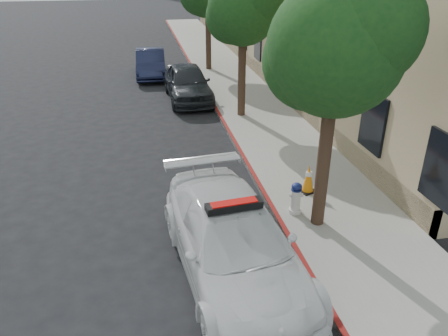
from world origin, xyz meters
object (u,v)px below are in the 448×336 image
traffic_cone (308,179)px  parked_car_mid (188,83)px  police_car (234,242)px  parked_car_far (151,63)px  fire_hydrant (296,198)px

traffic_cone → parked_car_mid: bearing=102.7°
police_car → parked_car_far: size_ratio=1.31×
traffic_cone → police_car: bearing=-134.0°
parked_car_mid → traffic_cone: 9.65m
fire_hydrant → parked_car_far: bearing=116.5°
fire_hydrant → traffic_cone: 1.18m
police_car → traffic_cone: (2.65, 2.75, -0.25)m
parked_car_far → police_car: bearing=-84.7°
parked_car_mid → fire_hydrant: size_ratio=5.59×
police_car → parked_car_far: police_car is taller
parked_car_mid → fire_hydrant: bearing=-83.9°
police_car → parked_car_mid: (0.54, 12.16, -0.00)m
police_car → fire_hydrant: police_car is taller
parked_car_mid → traffic_cone: (2.11, -9.41, -0.25)m
parked_car_far → fire_hydrant: bearing=-77.0°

